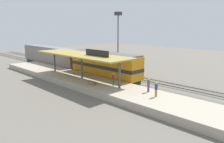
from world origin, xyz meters
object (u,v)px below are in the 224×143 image
at_px(locomotive, 104,65).
at_px(light_mast, 118,29).
at_px(person_boarding, 156,89).
at_px(freight_car, 99,61).
at_px(passenger_carriage_single, 50,56).
at_px(person_waiting, 114,79).
at_px(person_walking, 149,84).
at_px(platform_bench, 92,82).

bearing_deg(locomotive, light_mast, 28.99).
height_order(light_mast, person_boarding, light_mast).
bearing_deg(freight_car, passenger_carriage_single, 111.80).
relative_size(person_waiting, person_walking, 1.00).
relative_size(passenger_carriage_single, person_boarding, 11.70).
bearing_deg(passenger_carriage_single, light_mast, -60.31).
distance_m(passenger_carriage_single, person_waiting, 24.63).
distance_m(freight_car, light_mast, 7.50).
height_order(locomotive, freight_car, locomotive).
xyz_separation_m(freight_car, light_mast, (3.20, -2.18, 6.43)).
bearing_deg(person_waiting, locomotive, 56.59).
xyz_separation_m(light_mast, person_waiting, (-11.94, -10.59, -6.54)).
height_order(locomotive, person_boarding, locomotive).
xyz_separation_m(locomotive, person_boarding, (-4.22, -13.18, -0.56)).
height_order(platform_bench, person_walking, person_walking).
distance_m(light_mast, person_boarding, 22.22).
bearing_deg(person_walking, locomotive, 73.96).
distance_m(locomotive, light_mast, 10.74).
xyz_separation_m(platform_bench, light_mast, (13.80, 8.26, 7.05)).
xyz_separation_m(passenger_carriage_single, person_walking, (-3.29, -29.46, -0.46)).
xyz_separation_m(passenger_carriage_single, light_mast, (7.80, -13.68, 6.08)).
relative_size(freight_car, person_walking, 7.02).
xyz_separation_m(locomotive, passenger_carriage_single, (0.00, 18.00, -0.10)).
xyz_separation_m(person_waiting, person_boarding, (-0.08, -6.91, 0.00)).
relative_size(locomotive, person_walking, 8.44).
relative_size(platform_bench, passenger_carriage_single, 0.08).
bearing_deg(freight_car, person_waiting, -124.38).
relative_size(light_mast, person_boarding, 6.84).
relative_size(person_waiting, person_boarding, 1.00).
xyz_separation_m(locomotive, person_walking, (-3.29, -11.46, -0.56)).
bearing_deg(passenger_carriage_single, person_walking, -96.38).
height_order(locomotive, light_mast, light_mast).
distance_m(locomotive, person_boarding, 13.85).
relative_size(freight_car, light_mast, 1.03).
distance_m(platform_bench, person_waiting, 3.03).
relative_size(light_mast, person_waiting, 6.84).
distance_m(freight_car, person_boarding, 21.56).
height_order(freight_car, person_walking, freight_car).
relative_size(platform_bench, person_walking, 0.99).
bearing_deg(person_walking, freight_car, 66.27).
distance_m(person_waiting, person_boarding, 6.91).
bearing_deg(person_walking, passenger_carriage_single, 83.62).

